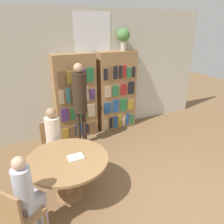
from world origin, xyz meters
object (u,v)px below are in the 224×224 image
(reading_table, at_px, (67,164))
(seated_reader_left, at_px, (54,136))
(seated_reader_right, at_px, (28,193))
(chair_near_camera, at_px, (18,214))
(bookshelf_left, at_px, (76,97))
(flower_vase, at_px, (124,37))
(librarian_standing, at_px, (80,97))
(chair_left_side, at_px, (53,142))
(bookshelf_right, at_px, (117,91))

(reading_table, bearing_deg, seated_reader_left, 92.00)
(seated_reader_right, bearing_deg, chair_near_camera, -90.00)
(reading_table, height_order, seated_reader_right, seated_reader_right)
(bookshelf_left, height_order, seated_reader_right, bookshelf_left)
(bookshelf_left, relative_size, flower_vase, 3.89)
(reading_table, xyz_separation_m, seated_reader_right, (-0.62, -0.49, 0.08))
(reading_table, relative_size, librarian_standing, 0.68)
(flower_vase, relative_size, chair_left_side, 0.57)
(bookshelf_right, bearing_deg, bookshelf_left, -179.99)
(flower_vase, relative_size, librarian_standing, 0.27)
(flower_vase, distance_m, reading_table, 3.38)
(chair_left_side, bearing_deg, chair_near_camera, 63.00)
(flower_vase, distance_m, seated_reader_left, 2.92)
(reading_table, distance_m, librarian_standing, 1.78)
(bookshelf_right, height_order, chair_left_side, bookshelf_right)
(reading_table, bearing_deg, bookshelf_left, 69.20)
(bookshelf_left, relative_size, seated_reader_right, 1.63)
(chair_left_side, xyz_separation_m, seated_reader_right, (-0.59, -1.46, 0.18))
(chair_near_camera, bearing_deg, seated_reader_left, 114.08)
(bookshelf_left, bearing_deg, seated_reader_left, -123.07)
(bookshelf_left, distance_m, chair_left_side, 1.41)
(bookshelf_left, xyz_separation_m, flower_vase, (1.29, 0.01, 1.35))
(seated_reader_left, height_order, seated_reader_right, seated_reader_left)
(bookshelf_right, relative_size, reading_table, 1.58)
(chair_near_camera, bearing_deg, bookshelf_left, 111.61)
(flower_vase, distance_m, chair_near_camera, 4.28)
(bookshelf_left, bearing_deg, librarian_standing, -95.03)
(reading_table, bearing_deg, bookshelf_right, 47.07)
(bookshelf_right, xyz_separation_m, chair_near_camera, (-2.66, -2.63, -0.50))
(chair_left_side, xyz_separation_m, seated_reader_left, (0.01, -0.18, 0.21))
(seated_reader_left, bearing_deg, reading_table, 90.00)
(flower_vase, distance_m, chair_left_side, 2.98)
(reading_table, height_order, seated_reader_left, seated_reader_left)
(reading_table, height_order, librarian_standing, librarian_standing)
(bookshelf_left, xyz_separation_m, chair_left_side, (-0.80, -1.05, -0.50))
(chair_left_side, bearing_deg, flower_vase, -155.28)
(seated_reader_left, bearing_deg, bookshelf_left, -125.07)
(librarian_standing, bearing_deg, seated_reader_left, -136.15)
(bookshelf_right, height_order, librarian_standing, bookshelf_right)
(flower_vase, distance_m, librarian_standing, 1.85)
(bookshelf_left, height_order, seated_reader_left, bookshelf_left)
(bookshelf_right, height_order, chair_near_camera, bookshelf_right)
(flower_vase, bearing_deg, seated_reader_right, -136.78)
(flower_vase, bearing_deg, bookshelf_right, -178.37)
(bookshelf_right, distance_m, seated_reader_right, 3.56)
(seated_reader_left, relative_size, librarian_standing, 0.67)
(bookshelf_right, relative_size, seated_reader_left, 1.60)
(reading_table, relative_size, chair_near_camera, 1.41)
(bookshelf_right, bearing_deg, flower_vase, 1.63)
(reading_table, height_order, chair_left_side, chair_left_side)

